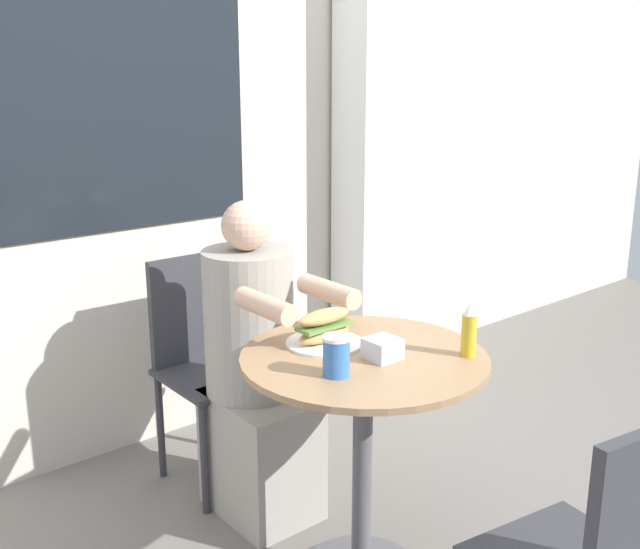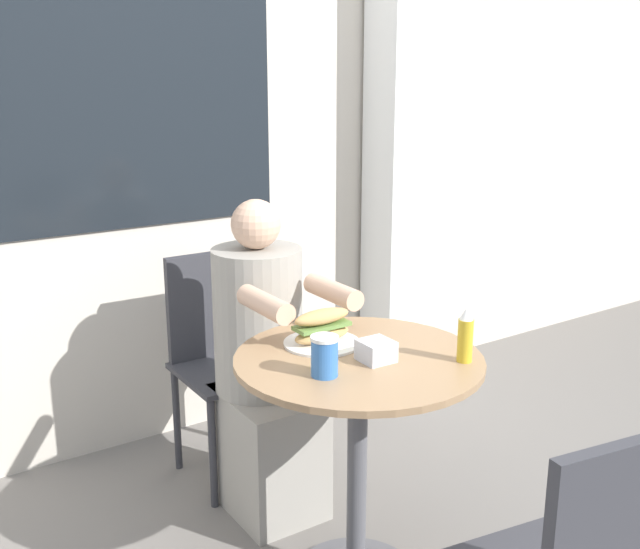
% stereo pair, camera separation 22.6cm
% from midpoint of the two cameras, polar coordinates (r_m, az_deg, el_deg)
% --- Properties ---
extents(storefront_wall, '(8.00, 0.09, 2.80)m').
position_cam_midpoint_polar(storefront_wall, '(3.14, -9.63, 12.38)').
color(storefront_wall, beige).
rests_on(storefront_wall, ground_plane).
extents(lattice_pillar, '(0.24, 0.24, 2.40)m').
position_cam_midpoint_polar(lattice_pillar, '(3.60, 7.73, 9.57)').
color(lattice_pillar, silver).
rests_on(lattice_pillar, ground_plane).
extents(cafe_table, '(0.72, 0.72, 0.75)m').
position_cam_midpoint_polar(cafe_table, '(2.25, 5.81, -11.05)').
color(cafe_table, '#997551').
rests_on(cafe_table, ground_plane).
extents(diner_chair, '(0.39, 0.39, 0.87)m').
position_cam_midpoint_polar(diner_chair, '(2.93, -5.46, -5.31)').
color(diner_chair, '#333338').
rests_on(diner_chair, ground_plane).
extents(seated_diner, '(0.32, 0.56, 1.13)m').
position_cam_midpoint_polar(seated_diner, '(2.66, -1.86, -8.03)').
color(seated_diner, gray).
rests_on(seated_diner, ground_plane).
extents(sandwich_on_plate, '(0.23, 0.23, 0.11)m').
position_cam_midpoint_polar(sandwich_on_plate, '(2.24, 3.04, -4.31)').
color(sandwich_on_plate, white).
rests_on(sandwich_on_plate, cafe_table).
extents(drink_cup, '(0.08, 0.08, 0.11)m').
position_cam_midpoint_polar(drink_cup, '(2.01, 3.57, -6.27)').
color(drink_cup, '#336BB7').
rests_on(drink_cup, cafe_table).
extents(napkin_box, '(0.09, 0.09, 0.06)m').
position_cam_midpoint_polar(napkin_box, '(2.14, 7.33, -5.84)').
color(napkin_box, silver).
rests_on(napkin_box, cafe_table).
extents(condiment_bottle, '(0.04, 0.04, 0.16)m').
position_cam_midpoint_polar(condiment_bottle, '(2.16, 13.99, -4.58)').
color(condiment_bottle, gold).
rests_on(condiment_bottle, cafe_table).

